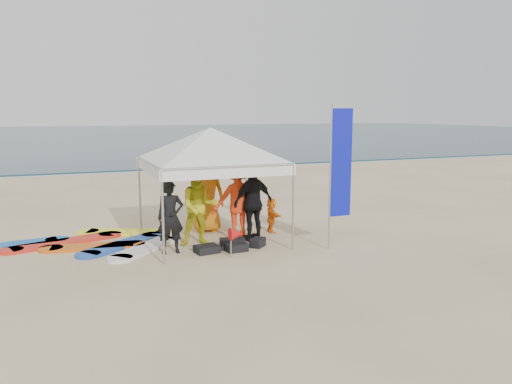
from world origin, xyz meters
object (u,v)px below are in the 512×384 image
at_px(person_yellow, 199,207).
at_px(marker_pennant, 236,234).
at_px(person_orange_a, 237,199).
at_px(person_seated, 272,215).
at_px(person_orange_b, 207,195).
at_px(person_black_a, 170,217).
at_px(canopy_tent, 210,128).
at_px(surfboard_spread, 91,243).
at_px(person_black_b, 253,202).
at_px(feather_flag, 340,165).

distance_m(person_yellow, marker_pennant, 1.37).
bearing_deg(person_orange_a, person_seated, -162.61).
bearing_deg(person_orange_b, person_orange_a, 124.19).
relative_size(person_black_a, canopy_tent, 0.39).
distance_m(person_orange_b, surfboard_spread, 3.01).
bearing_deg(person_seated, surfboard_spread, 90.43).
bearing_deg(surfboard_spread, person_black_b, -15.93).
bearing_deg(person_yellow, person_black_b, 3.58).
bearing_deg(marker_pennant, feather_flag, -4.26).
relative_size(person_orange_b, surfboard_spread, 0.38).
bearing_deg(person_black_a, surfboard_spread, 138.76).
bearing_deg(person_orange_b, feather_flag, 138.53).
relative_size(person_black_a, person_seated, 1.79).
height_order(person_black_b, feather_flag, feather_flag).
distance_m(person_black_b, person_seated, 1.04).
height_order(person_orange_b, person_seated, person_orange_b).
xyz_separation_m(person_yellow, surfboard_spread, (-2.34, 0.99, -0.87)).
relative_size(person_orange_a, marker_pennant, 3.05).
bearing_deg(person_black_b, person_seated, -156.77).
bearing_deg(marker_pennant, surfboard_spread, 141.70).
xyz_separation_m(person_black_a, surfboard_spread, (-1.58, 1.40, -0.76)).
bearing_deg(person_orange_b, person_yellow, 73.15).
distance_m(person_yellow, person_black_b, 1.31).
xyz_separation_m(canopy_tent, marker_pennant, (0.09, -1.49, -2.18)).
xyz_separation_m(person_orange_b, surfboard_spread, (-2.86, -0.21, -0.92)).
relative_size(person_orange_a, surfboard_spread, 0.39).
height_order(person_black_b, marker_pennant, person_black_b).
bearing_deg(surfboard_spread, person_yellow, -22.88).
distance_m(person_orange_b, marker_pennant, 2.46).
distance_m(person_seated, marker_pennant, 2.35).
distance_m(person_yellow, surfboard_spread, 2.68).
bearing_deg(person_black_b, person_yellow, -17.25).
bearing_deg(canopy_tent, person_black_a, -148.77).
relative_size(person_black_a, person_orange_b, 0.83).
bearing_deg(person_orange_b, person_black_a, 58.28).
xyz_separation_m(person_black_a, marker_pennant, (1.21, -0.81, -0.30)).
bearing_deg(person_black_a, marker_pennant, -33.40).
bearing_deg(surfboard_spread, marker_pennant, -38.30).
bearing_deg(person_black_a, canopy_tent, 31.49).
distance_m(person_black_a, person_orange_b, 2.06).
height_order(person_orange_a, marker_pennant, person_orange_a).
relative_size(person_yellow, person_orange_a, 0.93).
bearing_deg(person_black_b, person_orange_b, -72.80).
bearing_deg(person_orange_a, canopy_tent, 0.50).
bearing_deg(person_black_a, person_orange_a, 20.77).
bearing_deg(person_black_a, feather_flag, -15.08).
relative_size(person_seated, marker_pennant, 1.39).
bearing_deg(person_black_a, person_seated, 18.75).
relative_size(person_orange_a, person_black_b, 1.06).
height_order(person_orange_b, surfboard_spread, person_orange_b).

